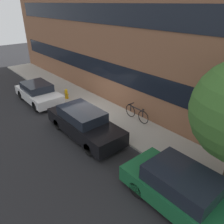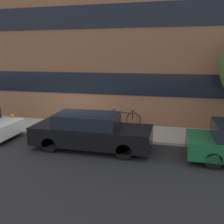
{
  "view_description": "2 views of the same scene",
  "coord_description": "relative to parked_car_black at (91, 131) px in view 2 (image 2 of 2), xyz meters",
  "views": [
    {
      "loc": [
        9.7,
        -6.04,
        6.02
      ],
      "look_at": [
        2.23,
        0.29,
        1.08
      ],
      "focal_mm": 35.0,
      "sensor_mm": 36.0,
      "label": 1
    },
    {
      "loc": [
        4.65,
        -9.86,
        3.58
      ],
      "look_at": [
        2.21,
        0.24,
        1.21
      ],
      "focal_mm": 40.0,
      "sensor_mm": 36.0,
      "label": 2
    }
  ],
  "objects": [
    {
      "name": "fire_hydrant",
      "position": [
        -4.54,
        1.58,
        -0.25
      ],
      "size": [
        0.52,
        0.29,
        0.67
      ],
      "color": "gold",
      "rests_on": "sidewalk_strip"
    },
    {
      "name": "rowhouse_facade",
      "position": [
        -1.67,
        3.93,
        4.24
      ],
      "size": [
        28.0,
        1.02,
        9.85
      ],
      "color": "brown",
      "rests_on": "ground_plane"
    },
    {
      "name": "bicycle",
      "position": [
        0.72,
        3.0,
        -0.17
      ],
      "size": [
        1.75,
        0.44,
        0.84
      ],
      "rotation": [
        0.0,
        0.0,
        3.12
      ],
      "color": "black",
      "rests_on": "sidewalk_strip"
    },
    {
      "name": "ground_plane",
      "position": [
        -1.67,
        1.05,
        -0.69
      ],
      "size": [
        56.0,
        56.0,
        0.0
      ],
      "primitive_type": "plane",
      "color": "#232326"
    },
    {
      "name": "sidewalk_strip",
      "position": [
        -1.67,
        2.27,
        -0.64
      ],
      "size": [
        28.0,
        2.43,
        0.11
      ],
      "color": "#A8A399",
      "rests_on": "ground_plane"
    },
    {
      "name": "parked_car_black",
      "position": [
        0.0,
        0.0,
        0.0
      ],
      "size": [
        4.6,
        1.68,
        1.39
      ],
      "color": "black",
      "rests_on": "ground_plane"
    }
  ]
}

